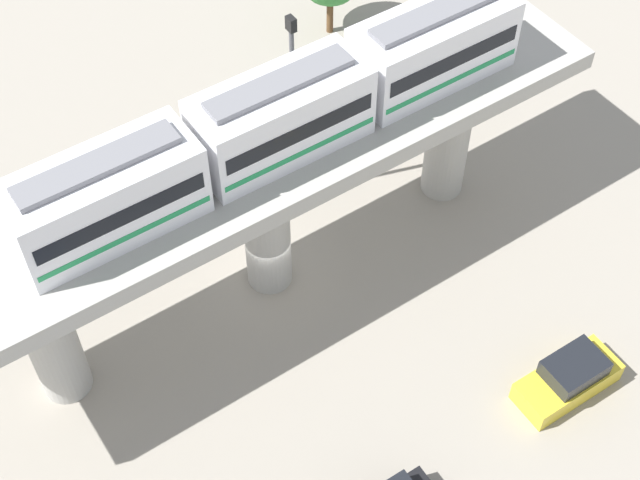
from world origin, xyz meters
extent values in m
plane|color=gray|center=(0.00, 0.00, 0.00)|extent=(120.00, 120.00, 0.00)
cylinder|color=#A8A59E|center=(0.00, -9.38, 3.29)|extent=(1.90, 1.90, 6.58)
cylinder|color=#A8A59E|center=(0.00, 0.00, 3.29)|extent=(1.90, 1.90, 6.58)
cylinder|color=#A8A59E|center=(0.00, 9.38, 3.29)|extent=(1.90, 1.90, 6.58)
cube|color=#A8A59E|center=(0.00, 0.00, 6.98)|extent=(5.20, 28.85, 0.80)
cube|color=white|center=(0.00, -6.05, 8.88)|extent=(2.60, 6.60, 3.00)
cube|color=black|center=(0.00, -6.05, 9.13)|extent=(2.64, 6.07, 0.70)
cube|color=#1E8C4C|center=(0.00, -6.05, 8.13)|extent=(2.64, 6.34, 0.24)
cube|color=slate|center=(0.00, -6.05, 10.50)|extent=(1.10, 5.61, 0.24)
cube|color=white|center=(0.00, 0.90, 8.88)|extent=(2.60, 6.60, 3.00)
cube|color=black|center=(0.00, 0.90, 9.13)|extent=(2.64, 6.07, 0.70)
cube|color=#1E8C4C|center=(0.00, 0.90, 8.13)|extent=(2.64, 6.34, 0.24)
cube|color=slate|center=(0.00, 0.90, 10.50)|extent=(1.10, 5.61, 0.24)
cube|color=white|center=(0.00, 7.85, 8.88)|extent=(2.60, 6.60, 3.00)
cube|color=black|center=(0.00, 7.85, 9.13)|extent=(2.64, 6.07, 0.70)
cube|color=#1E8C4C|center=(0.00, 7.85, 8.13)|extent=(2.64, 6.34, 0.24)
cube|color=slate|center=(0.00, 7.85, 10.50)|extent=(1.10, 5.61, 0.24)
cube|color=yellow|center=(11.12, 6.66, 0.50)|extent=(1.88, 4.23, 1.00)
cube|color=black|center=(11.12, 6.81, 1.38)|extent=(1.69, 2.33, 0.76)
cylinder|color=brown|center=(-12.25, 11.52, 1.39)|extent=(0.36, 0.36, 2.79)
cylinder|color=#4C4C51|center=(-3.40, 3.55, 4.69)|extent=(0.20, 0.20, 9.38)
cube|color=black|center=(-3.40, 3.55, 9.68)|extent=(0.44, 0.28, 0.60)
camera|label=1|loc=(21.27, -11.81, 32.33)|focal=52.84mm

